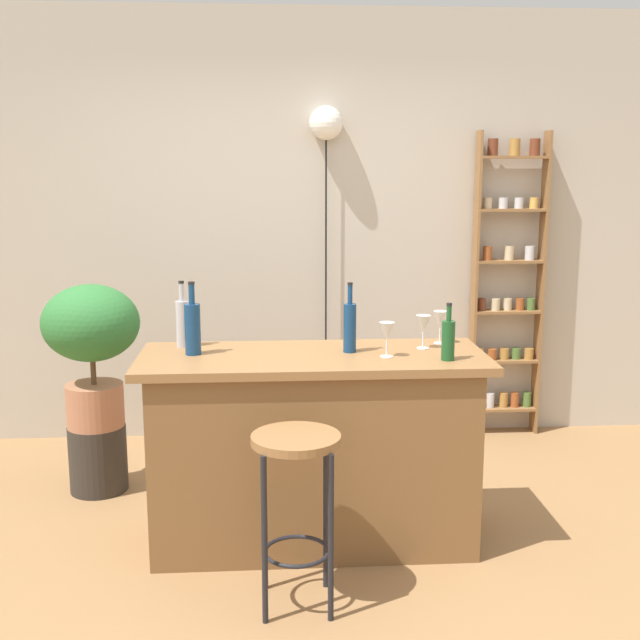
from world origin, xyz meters
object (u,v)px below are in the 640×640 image
at_px(bar_stool, 296,479).
at_px(pendant_globe_light, 326,128).
at_px(bottle_sauce_amber, 193,327).
at_px(wine_glass_center, 423,325).
at_px(bottle_spirits_clear, 350,326).
at_px(spice_shelf, 508,286).
at_px(bottle_soda_blue, 448,339).
at_px(wine_glass_right, 387,332).
at_px(bottle_wine_red, 182,322).
at_px(plant_stool, 98,458).
at_px(potted_plant, 91,338).
at_px(wine_glass_left, 440,320).

height_order(bar_stool, pendant_globe_light, pendant_globe_light).
height_order(bottle_sauce_amber, wine_glass_center, bottle_sauce_amber).
height_order(bottle_spirits_clear, pendant_globe_light, pendant_globe_light).
height_order(bar_stool, spice_shelf, spice_shelf).
distance_m(bottle_soda_blue, wine_glass_right, 0.28).
height_order(spice_shelf, wine_glass_right, spice_shelf).
relative_size(bar_stool, bottle_wine_red, 2.27).
height_order(bar_stool, plant_stool, bar_stool).
distance_m(bottle_spirits_clear, bottle_soda_blue, 0.47).
distance_m(potted_plant, wine_glass_center, 1.82).
bearing_deg(wine_glass_right, bottle_soda_blue, -16.37).
bearing_deg(plant_stool, spice_shelf, 17.94).
xyz_separation_m(bottle_spirits_clear, pendant_globe_light, (-0.00, 1.50, 0.99)).
height_order(spice_shelf, bottle_soda_blue, spice_shelf).
relative_size(bottle_spirits_clear, wine_glass_right, 2.04).
relative_size(spice_shelf, pendant_globe_light, 0.93).
height_order(spice_shelf, plant_stool, spice_shelf).
distance_m(potted_plant, bottle_spirits_clear, 1.51).
height_order(bottle_sauce_amber, pendant_globe_light, pendant_globe_light).
height_order(bar_stool, wine_glass_center, wine_glass_center).
distance_m(bottle_wine_red, wine_glass_left, 1.27).
bearing_deg(potted_plant, plant_stool, 90.00).
height_order(plant_stool, bottle_spirits_clear, bottle_spirits_clear).
xyz_separation_m(wine_glass_center, wine_glass_right, (-0.20, -0.16, 0.00)).
bearing_deg(wine_glass_center, potted_plant, 160.87).
bearing_deg(plant_stool, wine_glass_right, -26.61).
bearing_deg(bottle_sauce_amber, wine_glass_left, 7.29).
bearing_deg(bar_stool, wine_glass_right, 49.30).
distance_m(bar_stool, wine_glass_right, 0.84).
distance_m(bar_stool, bottle_spirits_clear, 0.85).
height_order(potted_plant, bottle_soda_blue, bottle_soda_blue).
bearing_deg(potted_plant, wine_glass_right, -26.61).
xyz_separation_m(bottle_sauce_amber, wine_glass_right, (0.90, -0.11, -0.01)).
xyz_separation_m(bar_stool, wine_glass_right, (0.44, 0.51, 0.49)).
xyz_separation_m(spice_shelf, wine_glass_left, (-0.75, -1.32, 0.03)).
bearing_deg(spice_shelf, plant_stool, -162.06).
height_order(bottle_wine_red, wine_glass_center, bottle_wine_red).
bearing_deg(potted_plant, spice_shelf, 17.94).
distance_m(wine_glass_right, pendant_globe_light, 1.90).
distance_m(wine_glass_center, wine_glass_right, 0.26).
bearing_deg(bottle_wine_red, bottle_sauce_amber, -69.03).
bearing_deg(spice_shelf, potted_plant, -162.06).
xyz_separation_m(plant_stool, wine_glass_center, (1.71, -0.59, 0.86)).
xyz_separation_m(spice_shelf, potted_plant, (-2.57, -0.83, -0.14)).
bearing_deg(bottle_spirits_clear, wine_glass_right, -34.61).
bearing_deg(bottle_soda_blue, pendant_globe_light, 104.31).
distance_m(spice_shelf, wine_glass_center, 1.66).
bearing_deg(wine_glass_center, bottle_wine_red, 174.17).
xyz_separation_m(potted_plant, pendant_globe_light, (1.35, 0.85, 1.17)).
xyz_separation_m(bottle_sauce_amber, wine_glass_left, (1.21, 0.15, -0.01)).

